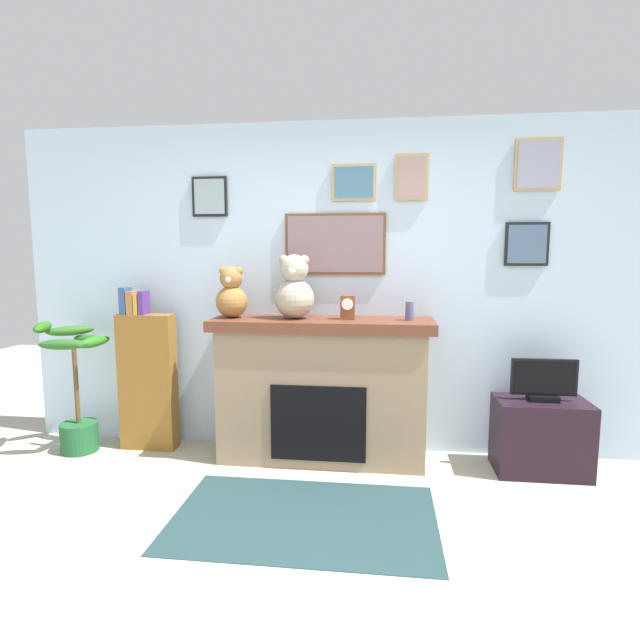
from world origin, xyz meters
TOP-DOWN VIEW (x-y plane):
  - ground_plane at (0.00, 0.00)m, footprint 12.00×12.00m
  - back_wall at (0.00, 2.00)m, footprint 5.20×0.15m
  - fireplace at (-0.10, 1.70)m, footprint 1.67×0.54m
  - bookshelf at (-1.53, 1.74)m, footprint 0.44×0.16m
  - potted_plant at (-2.06, 1.60)m, footprint 0.57×0.56m
  - tv_stand at (1.51, 1.64)m, footprint 0.64×0.40m
  - television at (1.51, 1.64)m, footprint 0.46×0.14m
  - area_rug at (-0.10, 0.78)m, footprint 1.59×0.99m
  - candle_jar at (0.55, 1.68)m, footprint 0.06×0.06m
  - mantel_clock at (0.10, 1.68)m, footprint 0.11×0.08m
  - teddy_bear_cream at (-0.79, 1.68)m, footprint 0.24×0.24m
  - teddy_bear_tan at (-0.30, 1.68)m, footprint 0.30×0.30m

SIDE VIEW (x-z plane):
  - ground_plane at x=0.00m, z-range 0.00..0.00m
  - area_rug at x=-0.10m, z-range 0.00..0.01m
  - tv_stand at x=1.51m, z-range 0.00..0.54m
  - potted_plant at x=-2.06m, z-range -0.06..1.00m
  - fireplace at x=-0.10m, z-range 0.01..1.10m
  - bookshelf at x=-1.53m, z-range -0.07..1.25m
  - television at x=1.51m, z-range 0.52..0.83m
  - candle_jar at x=0.55m, z-range 1.10..1.24m
  - mantel_clock at x=0.10m, z-range 1.10..1.28m
  - teddy_bear_cream at x=-0.79m, z-range 1.08..1.47m
  - back_wall at x=0.00m, z-range 0.01..2.61m
  - teddy_bear_tan at x=-0.30m, z-range 1.07..1.56m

